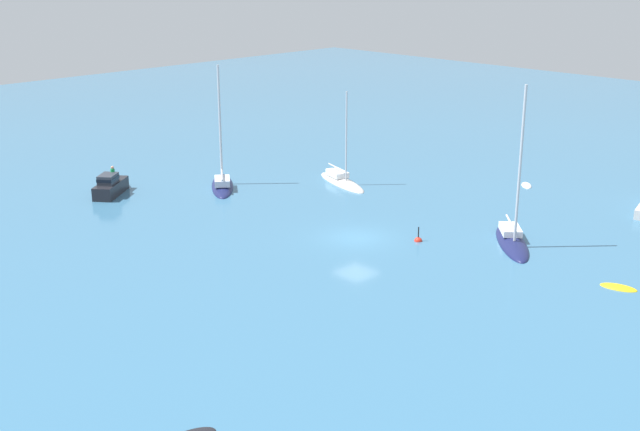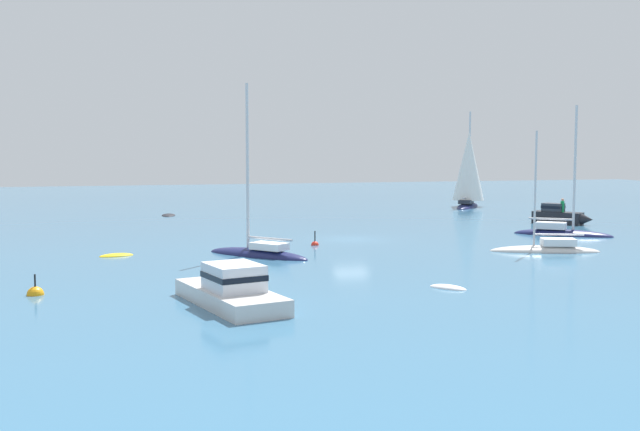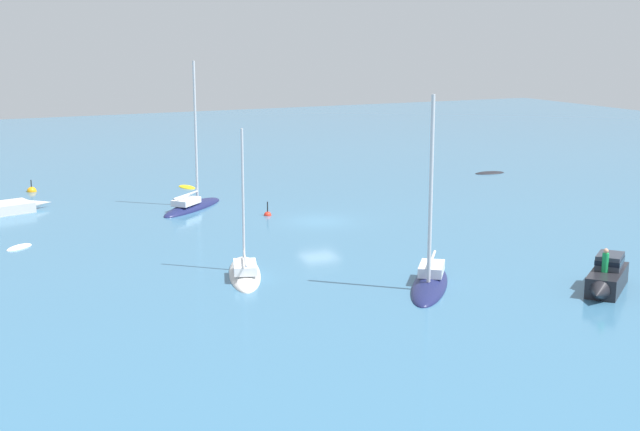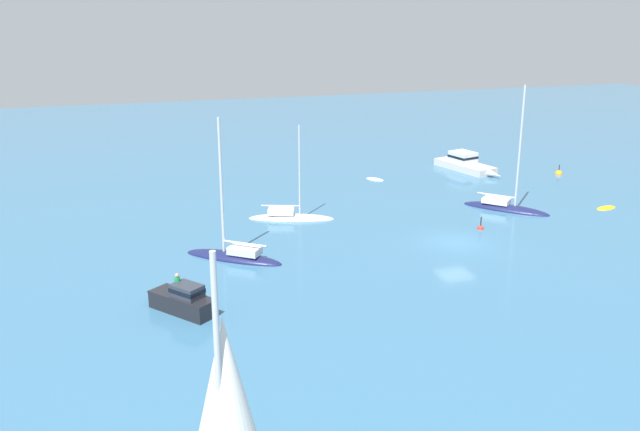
% 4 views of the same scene
% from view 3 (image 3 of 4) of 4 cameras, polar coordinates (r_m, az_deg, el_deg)
% --- Properties ---
extents(ground_plane, '(160.00, 160.00, 0.00)m').
position_cam_3_polar(ground_plane, '(59.18, -0.05, -0.39)').
color(ground_plane, teal).
extents(ketch, '(7.06, 3.79, 8.02)m').
position_cam_3_polar(ketch, '(46.65, -4.88, -3.69)').
color(ketch, silver).
rests_on(ketch, ground).
extents(yacht, '(6.22, 6.57, 10.90)m').
position_cam_3_polar(yacht, '(64.07, -8.26, 0.63)').
color(yacht, '#191E4C').
rests_on(yacht, ground).
extents(powerboat, '(4.08, 4.76, 2.21)m').
position_cam_3_polar(powerboat, '(45.74, 18.03, -3.81)').
color(powerboat, black).
rests_on(powerboat, ground).
extents(rib, '(1.79, 1.95, 0.35)m').
position_cam_3_polar(rib, '(55.08, -18.85, -1.99)').
color(rib, white).
rests_on(rib, ground).
extents(dinghy, '(1.50, 2.96, 0.31)m').
position_cam_3_polar(dinghy, '(80.29, 10.90, 2.70)').
color(dinghy, black).
rests_on(dinghy, ground).
extents(sloop, '(6.74, 5.75, 10.10)m').
position_cam_3_polar(sloop, '(44.80, 7.11, -4.29)').
color(sloop, '#191E4C').
rests_on(sloop, ground).
extents(tender, '(2.23, 1.43, 0.32)m').
position_cam_3_polar(tender, '(72.62, -8.59, 1.81)').
color(tender, yellow).
rests_on(tender, ground).
extents(channel_buoy, '(0.77, 0.77, 1.33)m').
position_cam_3_polar(channel_buoy, '(73.60, -18.12, 1.48)').
color(channel_buoy, orange).
rests_on(channel_buoy, ground).
extents(mooring_buoy, '(0.53, 0.53, 1.23)m').
position_cam_3_polar(mooring_buoy, '(61.19, -3.40, 0.03)').
color(mooring_buoy, red).
rests_on(mooring_buoy, ground).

